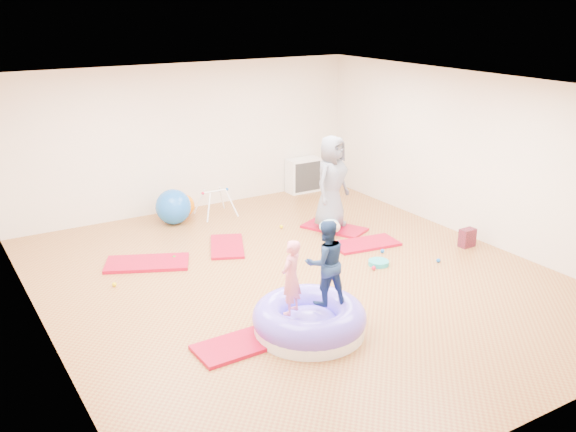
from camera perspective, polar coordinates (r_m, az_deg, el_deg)
room at (r=8.98m, az=1.00°, el=2.49°), size 7.01×8.01×2.81m
gym_mat_front_left at (r=7.79m, az=-4.13°, el=-11.29°), size 1.15×0.59×0.05m
gym_mat_mid_left at (r=10.20m, az=-12.41°, el=-4.11°), size 1.41×1.11×0.05m
gym_mat_center_back at (r=10.68m, az=-5.44°, el=-2.70°), size 0.92×1.18×0.04m
gym_mat_right at (r=10.82m, az=6.90°, el=-2.47°), size 1.17×0.70×0.05m
gym_mat_rear_right at (r=11.50m, az=4.13°, el=-1.07°), size 0.98×1.24×0.05m
inflatable_cushion at (r=7.98m, az=1.90°, el=-9.23°), size 1.41×1.41×0.44m
child_pink at (r=7.53m, az=0.28°, el=-5.12°), size 0.40×0.36×0.92m
child_navy at (r=7.75m, az=3.37°, el=-3.81°), size 0.59×0.50×1.08m
adult_caregiver at (r=11.27m, az=3.90°, el=3.05°), size 0.94×0.79×1.65m
infant at (r=11.18m, az=3.79°, el=-0.88°), size 0.39×0.40×0.23m
ball_pit_balls at (r=10.10m, az=1.04°, el=-3.85°), size 4.67×2.70×0.07m
exercise_ball_blue at (r=11.85m, az=-10.16°, el=0.81°), size 0.64×0.64×0.64m
exercise_ball_orange at (r=12.26m, az=-9.29°, el=0.93°), size 0.43×0.43×0.43m
infant_play_gym at (r=12.13m, az=-6.48°, el=1.50°), size 0.67×0.63×0.51m
cube_shelf at (r=13.64m, az=1.39°, el=3.66°), size 0.72×0.35×0.72m
balance_disc at (r=10.05m, az=8.05°, el=-4.14°), size 0.32×0.32×0.07m
backpack at (r=11.05m, az=15.64°, el=-1.87°), size 0.27×0.17×0.31m
yellow_toy at (r=7.86m, az=-2.86°, el=-11.03°), size 0.21×0.21×0.03m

